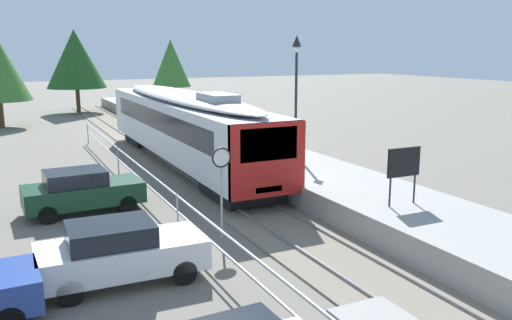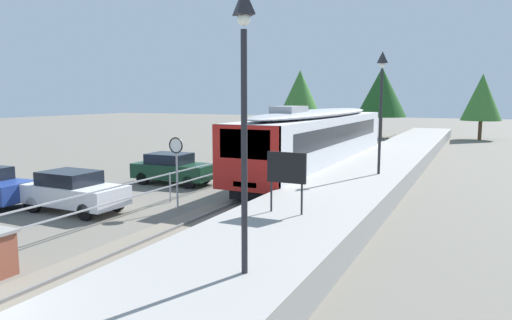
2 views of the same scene
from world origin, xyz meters
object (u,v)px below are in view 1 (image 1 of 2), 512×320
Objects in this scene: speed_limit_sign at (221,170)px; parked_hatchback_white at (120,251)px; platform_lamp_mid_platform at (296,73)px; platform_notice_board at (404,164)px; commuter_train at (184,123)px; parked_hatchback_dark_green at (82,191)px.

speed_limit_sign is 4.08m from parked_hatchback_white.
platform_notice_board is (-1.05, -8.43, -2.44)m from platform_lamp_mid_platform.
platform_lamp_mid_platform reaches higher than parked_hatchback_white.
parked_hatchback_white is (-8.64, 0.14, -1.40)m from platform_notice_board.
parked_hatchback_dark_green is at bearing -134.49° from commuter_train.
platform_lamp_mid_platform is 9.37m from speed_limit_sign.
platform_notice_board is 8.75m from parked_hatchback_white.
parked_hatchback_dark_green is at bearing 126.85° from speed_limit_sign.
platform_lamp_mid_platform reaches higher than parked_hatchback_dark_green.
parked_hatchback_white is (-5.66, -12.11, -1.35)m from commuter_train.
commuter_train is 8.18m from parked_hatchback_dark_green.
commuter_train is 10.18× the size of platform_notice_board.
platform_notice_board is at bearing -0.94° from parked_hatchback_white.
speed_limit_sign reaches higher than parked_hatchback_dark_green.
commuter_train reaches higher than parked_hatchback_dark_green.
speed_limit_sign is at bearing -133.99° from platform_lamp_mid_platform.
commuter_train is 13.44m from parked_hatchback_white.
speed_limit_sign is (-6.27, -6.50, -2.50)m from platform_lamp_mid_platform.
platform_lamp_mid_platform reaches higher than commuter_train.
commuter_train is at bearing 45.51° from parked_hatchback_dark_green.
speed_limit_sign reaches higher than parked_hatchback_white.
platform_lamp_mid_platform is at bearing -43.47° from commuter_train.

